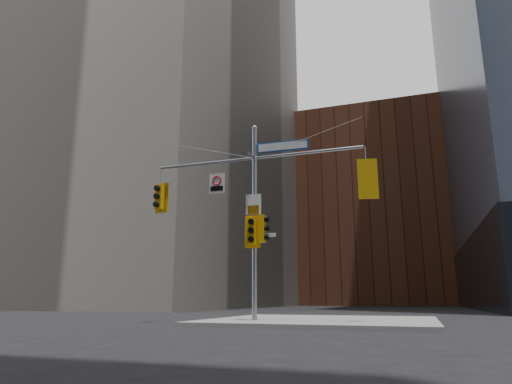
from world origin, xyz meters
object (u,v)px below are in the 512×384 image
Objects in this scene: street_sign_blade at (283,146)px; regulatory_sign_arm at (217,183)px; traffic_light_east_arm at (367,180)px; traffic_light_west_arm at (160,197)px; traffic_light_pole_front at (252,231)px; traffic_light_pole_side at (263,228)px; signal_assembly at (254,200)px.

street_sign_blade is 2.54× the size of regulatory_sign_arm.
street_sign_blade is (-2.96, 0.00, 1.55)m from traffic_light_east_arm.
traffic_light_west_arm is at bearing -14.35° from traffic_light_east_arm.
street_sign_blade is at bearing 6.81° from traffic_light_west_arm.
traffic_light_pole_front is at bearing 2.90° from traffic_light_west_arm.
traffic_light_west_arm is 0.62× the size of street_sign_blade.
traffic_light_east_arm is at bearing -5.60° from traffic_light_pole_front.
regulatory_sign_arm reaches higher than traffic_light_west_arm.
traffic_light_pole_front is at bearing 129.16° from traffic_light_pole_side.
traffic_light_pole_front is at bearing -10.60° from regulatory_sign_arm.
regulatory_sign_arm is at bearing -14.05° from traffic_light_east_arm.
traffic_light_east_arm reaches higher than traffic_light_pole_side.
traffic_light_east_arm is 1.44× the size of traffic_light_pole_side.
traffic_light_pole_front is (-0.00, -0.27, -1.20)m from signal_assembly.
traffic_light_west_arm is at bearing 177.95° from regulatory_sign_arm.
traffic_light_pole_front is 2.49m from regulatory_sign_arm.
regulatory_sign_arm is at bearing 161.31° from traffic_light_pole_front.
street_sign_blade reaches higher than traffic_light_east_arm.
signal_assembly is 6.86× the size of traffic_light_pole_front.
signal_assembly reaches higher than traffic_light_west_arm.
street_sign_blade is at bearing -14.32° from traffic_light_east_arm.
traffic_light_west_arm is 1.04× the size of traffic_light_pole_front.
traffic_light_pole_front is at bearing -10.48° from traffic_light_east_arm.
traffic_light_pole_side is 2.60m from regulatory_sign_arm.
traffic_light_pole_side is (4.32, -0.00, -1.47)m from traffic_light_west_arm.
regulatory_sign_arm is (-1.51, 0.25, 1.96)m from traffic_light_pole_front.
traffic_light_east_arm is at bearing 0.01° from signal_assembly.
signal_assembly is 4.02m from traffic_light_west_arm.
street_sign_blade is (1.10, 0.00, 1.93)m from signal_assembly.
signal_assembly reaches higher than regulatory_sign_arm.
signal_assembly is 6.58× the size of traffic_light_west_arm.
traffic_light_pole_side is 0.50× the size of street_sign_blade.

